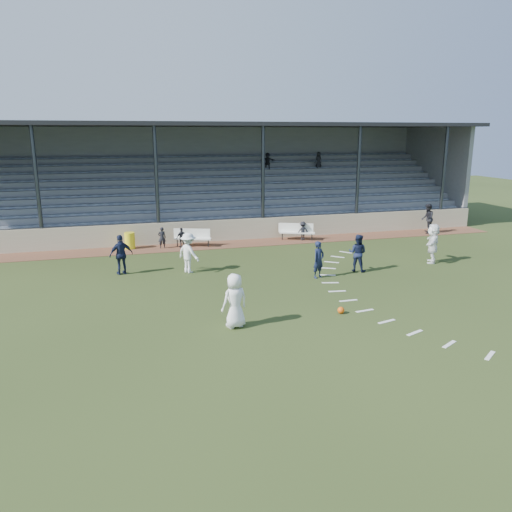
{
  "coord_description": "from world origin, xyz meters",
  "views": [
    {
      "loc": [
        -5.21,
        -15.9,
        6.07
      ],
      "look_at": [
        0.0,
        2.5,
        1.3
      ],
      "focal_mm": 35.0,
      "sensor_mm": 36.0,
      "label": 1
    }
  ],
  "objects_px": {
    "bench_right": "(296,230)",
    "player_navy_lead": "(319,260)",
    "football": "(341,310)",
    "official": "(427,219)",
    "bench_left": "(192,236)",
    "trash_bin": "(130,241)",
    "player_white_lead": "(235,301)"
  },
  "relations": [
    {
      "from": "trash_bin",
      "to": "player_navy_lead",
      "type": "distance_m",
      "value": 10.83
    },
    {
      "from": "bench_left",
      "to": "football",
      "type": "xyz_separation_m",
      "value": [
        3.32,
        -11.7,
        -0.46
      ]
    },
    {
      "from": "bench_left",
      "to": "official",
      "type": "xyz_separation_m",
      "value": [
        14.42,
        -0.32,
        0.34
      ]
    },
    {
      "from": "bench_right",
      "to": "player_navy_lead",
      "type": "height_order",
      "value": "player_navy_lead"
    },
    {
      "from": "football",
      "to": "player_navy_lead",
      "type": "height_order",
      "value": "player_navy_lead"
    },
    {
      "from": "player_navy_lead",
      "to": "official",
      "type": "bearing_deg",
      "value": 9.08
    },
    {
      "from": "player_white_lead",
      "to": "player_navy_lead",
      "type": "xyz_separation_m",
      "value": [
        4.72,
        4.44,
        -0.09
      ]
    },
    {
      "from": "bench_left",
      "to": "player_navy_lead",
      "type": "height_order",
      "value": "player_navy_lead"
    },
    {
      "from": "trash_bin",
      "to": "bench_left",
      "type": "bearing_deg",
      "value": -5.44
    },
    {
      "from": "bench_left",
      "to": "football",
      "type": "bearing_deg",
      "value": -54.18
    },
    {
      "from": "official",
      "to": "football",
      "type": "bearing_deg",
      "value": -12.73
    },
    {
      "from": "football",
      "to": "player_navy_lead",
      "type": "xyz_separation_m",
      "value": [
        0.94,
        4.26,
        0.67
      ]
    },
    {
      "from": "player_white_lead",
      "to": "player_navy_lead",
      "type": "bearing_deg",
      "value": -153.2
    },
    {
      "from": "bench_right",
      "to": "football",
      "type": "xyz_separation_m",
      "value": [
        -2.7,
        -11.72,
        -0.46
      ]
    },
    {
      "from": "player_navy_lead",
      "to": "official",
      "type": "height_order",
      "value": "official"
    },
    {
      "from": "player_white_lead",
      "to": "bench_left",
      "type": "bearing_deg",
      "value": -108.67
    },
    {
      "from": "official",
      "to": "player_navy_lead",
      "type": "bearing_deg",
      "value": -23.43
    },
    {
      "from": "bench_left",
      "to": "bench_right",
      "type": "height_order",
      "value": "same"
    },
    {
      "from": "player_navy_lead",
      "to": "bench_right",
      "type": "bearing_deg",
      "value": 50.79
    },
    {
      "from": "bench_right",
      "to": "trash_bin",
      "type": "relative_size",
      "value": 2.3
    },
    {
      "from": "football",
      "to": "official",
      "type": "relative_size",
      "value": 0.13
    },
    {
      "from": "trash_bin",
      "to": "football",
      "type": "xyz_separation_m",
      "value": [
        6.62,
        -12.01,
        -0.33
      ]
    },
    {
      "from": "player_navy_lead",
      "to": "bench_left",
      "type": "bearing_deg",
      "value": 93.88
    },
    {
      "from": "trash_bin",
      "to": "player_white_lead",
      "type": "height_order",
      "value": "player_white_lead"
    },
    {
      "from": "bench_right",
      "to": "player_navy_lead",
      "type": "xyz_separation_m",
      "value": [
        -1.76,
        -7.46,
        0.21
      ]
    },
    {
      "from": "player_white_lead",
      "to": "official",
      "type": "relative_size",
      "value": 0.98
    },
    {
      "from": "bench_right",
      "to": "trash_bin",
      "type": "distance_m",
      "value": 9.32
    },
    {
      "from": "football",
      "to": "bench_left",
      "type": "bearing_deg",
      "value": 105.86
    },
    {
      "from": "trash_bin",
      "to": "player_white_lead",
      "type": "xyz_separation_m",
      "value": [
        2.83,
        -12.2,
        0.43
      ]
    },
    {
      "from": "football",
      "to": "player_white_lead",
      "type": "bearing_deg",
      "value": -177.24
    },
    {
      "from": "bench_right",
      "to": "football",
      "type": "height_order",
      "value": "bench_right"
    },
    {
      "from": "football",
      "to": "player_white_lead",
      "type": "xyz_separation_m",
      "value": [
        -3.78,
        -0.18,
        0.76
      ]
    }
  ]
}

